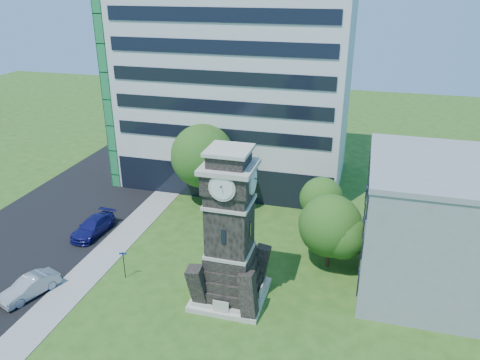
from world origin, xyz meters
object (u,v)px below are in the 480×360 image
(car_street_mid, at_px, (29,287))
(car_street_north, at_px, (93,226))
(clock_tower, at_px, (230,238))
(car_east_lot, at_px, (404,300))
(street_sign, at_px, (124,262))
(park_bench, at_px, (217,293))

(car_street_mid, xyz_separation_m, car_street_north, (-0.48, 9.85, 0.01))
(clock_tower, distance_m, car_east_lot, 13.89)
(car_street_north, xyz_separation_m, street_sign, (6.49, -5.78, 0.77))
(car_street_mid, bearing_deg, street_sign, 53.56)
(car_street_mid, height_order, car_street_north, car_street_north)
(car_east_lot, xyz_separation_m, street_sign, (-22.02, -2.12, 0.84))
(car_street_mid, bearing_deg, car_east_lot, 31.91)
(car_street_north, relative_size, park_bench, 2.81)
(car_street_mid, height_order, park_bench, car_street_mid)
(park_bench, distance_m, street_sign, 8.27)
(car_street_mid, relative_size, car_east_lot, 0.91)
(car_street_north, distance_m, park_bench, 16.00)
(park_bench, bearing_deg, street_sign, 153.37)
(clock_tower, xyz_separation_m, car_street_north, (-15.59, 5.83, -4.50))
(car_street_mid, bearing_deg, clock_tower, 34.34)
(car_street_north, bearing_deg, street_sign, -37.86)
(car_street_north, bearing_deg, car_east_lot, -3.50)
(street_sign, bearing_deg, clock_tower, -12.50)
(car_street_mid, xyz_separation_m, street_sign, (6.01, 4.07, 0.79))
(clock_tower, distance_m, street_sign, 9.83)
(car_street_north, distance_m, car_east_lot, 28.75)
(car_street_north, xyz_separation_m, park_bench, (14.68, -6.37, -0.26))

